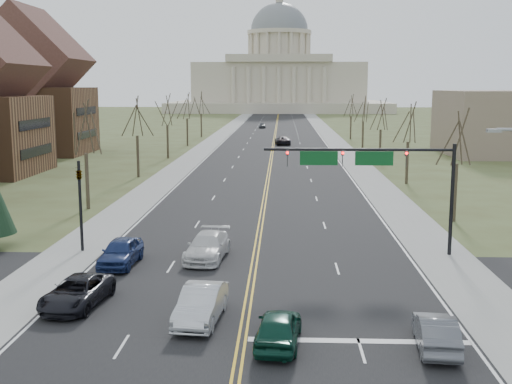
# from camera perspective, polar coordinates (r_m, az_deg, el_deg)

# --- Properties ---
(ground) EXTENTS (600.00, 600.00, 0.00)m
(ground) POSITION_cam_1_polar(r_m,az_deg,el_deg) (29.28, -1.12, -12.22)
(ground) COLOR #454924
(ground) RESTS_ON ground
(road) EXTENTS (20.00, 380.00, 0.01)m
(road) POSITION_cam_1_polar(r_m,az_deg,el_deg) (137.60, 1.67, 4.95)
(road) COLOR black
(road) RESTS_ON ground
(cross_road) EXTENTS (120.00, 14.00, 0.01)m
(cross_road) POSITION_cam_1_polar(r_m,az_deg,el_deg) (34.92, -0.52, -8.57)
(cross_road) COLOR black
(cross_road) RESTS_ON ground
(sidewalk_left) EXTENTS (4.00, 380.00, 0.03)m
(sidewalk_left) POSITION_cam_1_polar(r_m,az_deg,el_deg) (138.27, -3.32, 4.96)
(sidewalk_left) COLOR gray
(sidewalk_left) RESTS_ON ground
(sidewalk_right) EXTENTS (4.00, 380.00, 0.03)m
(sidewalk_right) POSITION_cam_1_polar(r_m,az_deg,el_deg) (137.97, 6.68, 4.90)
(sidewalk_right) COLOR gray
(sidewalk_right) RESTS_ON ground
(center_line) EXTENTS (0.42, 380.00, 0.01)m
(center_line) POSITION_cam_1_polar(r_m,az_deg,el_deg) (137.60, 1.67, 4.95)
(center_line) COLOR gold
(center_line) RESTS_ON road
(edge_line_left) EXTENTS (0.15, 380.00, 0.01)m
(edge_line_left) POSITION_cam_1_polar(r_m,az_deg,el_deg) (138.06, -2.41, 4.96)
(edge_line_left) COLOR silver
(edge_line_left) RESTS_ON road
(edge_line_right) EXTENTS (0.15, 380.00, 0.01)m
(edge_line_right) POSITION_cam_1_polar(r_m,az_deg,el_deg) (137.82, 5.77, 4.91)
(edge_line_right) COLOR silver
(edge_line_right) RESTS_ON road
(stop_bar) EXTENTS (9.50, 0.50, 0.01)m
(stop_bar) POSITION_cam_1_polar(r_m,az_deg,el_deg) (28.50, 9.10, -12.94)
(stop_bar) COLOR silver
(stop_bar) RESTS_ON road
(capitol) EXTENTS (90.00, 60.00, 50.00)m
(capitol) POSITION_cam_1_polar(r_m,az_deg,el_deg) (277.10, 2.06, 10.15)
(capitol) COLOR #BCB09D
(capitol) RESTS_ON ground
(signal_mast) EXTENTS (12.12, 0.44, 7.20)m
(signal_mast) POSITION_cam_1_polar(r_m,az_deg,el_deg) (41.38, 10.37, 2.29)
(signal_mast) COLOR black
(signal_mast) RESTS_ON ground
(signal_left) EXTENTS (0.32, 0.36, 6.00)m
(signal_left) POSITION_cam_1_polar(r_m,az_deg,el_deg) (43.33, -15.38, -0.32)
(signal_left) COLOR black
(signal_left) RESTS_ON ground
(tree_r_0) EXTENTS (3.74, 3.74, 8.50)m
(tree_r_0) POSITION_cam_1_polar(r_m,az_deg,el_deg) (53.16, 17.48, 4.42)
(tree_r_0) COLOR #332A1E
(tree_r_0) RESTS_ON ground
(tree_l_0) EXTENTS (3.96, 3.96, 9.00)m
(tree_l_0) POSITION_cam_1_polar(r_m,az_deg,el_deg) (57.91, -14.96, 5.30)
(tree_l_0) COLOR #332A1E
(tree_l_0) RESTS_ON ground
(tree_r_1) EXTENTS (3.74, 3.74, 8.50)m
(tree_r_1) POSITION_cam_1_polar(r_m,az_deg,el_deg) (72.61, 13.41, 5.83)
(tree_r_1) COLOR #332A1E
(tree_r_1) RESTS_ON ground
(tree_l_1) EXTENTS (3.96, 3.96, 9.00)m
(tree_l_1) POSITION_cam_1_polar(r_m,az_deg,el_deg) (77.20, -10.56, 6.42)
(tree_l_1) COLOR #332A1E
(tree_l_1) RESTS_ON ground
(tree_r_2) EXTENTS (3.74, 3.74, 8.50)m
(tree_r_2) POSITION_cam_1_polar(r_m,az_deg,el_deg) (92.30, 11.06, 6.63)
(tree_r_2) COLOR #332A1E
(tree_r_2) RESTS_ON ground
(tree_l_2) EXTENTS (3.96, 3.96, 9.00)m
(tree_l_2) POSITION_cam_1_polar(r_m,az_deg,el_deg) (96.78, -7.91, 7.07)
(tree_l_2) COLOR #332A1E
(tree_l_2) RESTS_ON ground
(tree_r_3) EXTENTS (3.74, 3.74, 8.50)m
(tree_r_3) POSITION_cam_1_polar(r_m,az_deg,el_deg) (112.10, 9.53, 7.15)
(tree_r_3) COLOR #332A1E
(tree_r_3) RESTS_ON ground
(tree_l_3) EXTENTS (3.96, 3.96, 9.00)m
(tree_l_3) POSITION_cam_1_polar(r_m,az_deg,el_deg) (116.50, -6.16, 7.50)
(tree_l_3) COLOR #332A1E
(tree_l_3) RESTS_ON ground
(tree_r_4) EXTENTS (3.74, 3.74, 8.50)m
(tree_r_4) POSITION_cam_1_polar(r_m,az_deg,el_deg) (131.96, 8.46, 7.50)
(tree_r_4) COLOR #332A1E
(tree_r_4) RESTS_ON ground
(tree_l_4) EXTENTS (3.96, 3.96, 9.00)m
(tree_l_4) POSITION_cam_1_polar(r_m,az_deg,el_deg) (136.31, -4.91, 7.79)
(tree_l_4) COLOR #332A1E
(tree_l_4) RESTS_ON ground
(bldg_left_far) EXTENTS (17.10, 14.28, 23.25)m
(bldg_left_far) POSITION_cam_1_polar(r_m,az_deg,el_deg) (108.67, -19.25, 8.26)
(bldg_left_far) COLOR brown
(bldg_left_far) RESTS_ON ground
(car_nb_inner_lead) EXTENTS (2.20, 4.61, 1.52)m
(car_nb_inner_lead) POSITION_cam_1_polar(r_m,az_deg,el_deg) (27.49, 2.00, -11.97)
(car_nb_inner_lead) COLOR #0C392A
(car_nb_inner_lead) RESTS_ON road
(car_nb_outer_lead) EXTENTS (1.90, 4.49, 1.44)m
(car_nb_outer_lead) POSITION_cam_1_polar(r_m,az_deg,el_deg) (28.17, 15.69, -11.88)
(car_nb_outer_lead) COLOR #575A5F
(car_nb_outer_lead) RESTS_ON road
(car_sb_inner_lead) EXTENTS (2.18, 5.09, 1.63)m
(car_sb_inner_lead) POSITION_cam_1_polar(r_m,az_deg,el_deg) (30.20, -4.90, -9.89)
(car_sb_inner_lead) COLOR #B5B9BE
(car_sb_inner_lead) RESTS_ON road
(car_sb_outer_lead) EXTENTS (2.92, 5.36, 1.43)m
(car_sb_outer_lead) POSITION_cam_1_polar(r_m,az_deg,el_deg) (33.25, -15.62, -8.57)
(car_sb_outer_lead) COLOR black
(car_sb_outer_lead) RESTS_ON road
(car_sb_inner_second) EXTENTS (2.77, 5.75, 1.62)m
(car_sb_inner_second) POSITION_cam_1_polar(r_m,az_deg,el_deg) (40.54, -4.34, -4.85)
(car_sb_inner_second) COLOR silver
(car_sb_inner_second) RESTS_ON road
(car_sb_outer_second) EXTENTS (2.15, 4.93, 1.65)m
(car_sb_outer_second) POSITION_cam_1_polar(r_m,az_deg,el_deg) (39.89, -11.93, -5.23)
(car_sb_outer_second) COLOR navy
(car_sb_outer_second) RESTS_ON road
(car_far_nb) EXTENTS (3.10, 5.77, 1.54)m
(car_far_nb) POSITION_cam_1_polar(r_m,az_deg,el_deg) (118.64, 2.37, 4.60)
(car_far_nb) COLOR black
(car_far_nb) RESTS_ON road
(car_far_sb) EXTENTS (1.68, 4.15, 1.41)m
(car_far_sb) POSITION_cam_1_polar(r_m,az_deg,el_deg) (165.51, 0.56, 5.96)
(car_far_sb) COLOR #4F5357
(car_far_sb) RESTS_ON road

